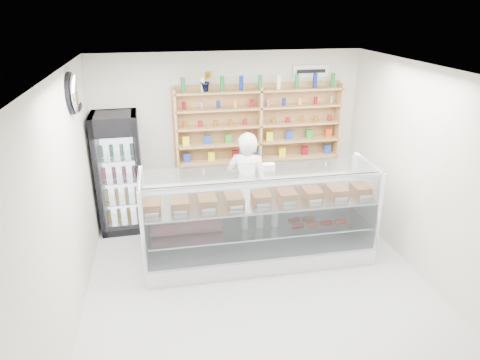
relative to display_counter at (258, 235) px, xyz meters
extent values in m
plane|color=silver|center=(-0.14, -0.78, -0.38)|extent=(5.00, 5.00, 0.00)
plane|color=white|center=(-0.14, -0.78, 2.42)|extent=(5.00, 5.00, 0.00)
plane|color=silver|center=(-0.14, 1.72, 1.02)|extent=(4.50, 0.00, 4.50)
plane|color=silver|center=(-0.14, -3.28, 1.02)|extent=(4.50, 0.00, 4.50)
plane|color=silver|center=(-2.39, -0.78, 1.02)|extent=(0.00, 5.00, 5.00)
plane|color=silver|center=(2.11, -0.78, 1.02)|extent=(0.00, 5.00, 5.00)
cube|color=white|center=(0.00, -0.01, -0.25)|extent=(3.25, 0.92, 0.27)
cube|color=white|center=(0.00, 0.42, 0.23)|extent=(3.25, 0.05, 0.68)
cube|color=silver|center=(0.00, -0.01, 0.17)|extent=(3.12, 0.81, 0.02)
cube|color=silver|center=(0.00, -0.01, 0.57)|extent=(3.19, 0.85, 0.02)
cube|color=silver|center=(0.00, -0.46, 0.46)|extent=(3.19, 0.13, 1.13)
cube|color=silver|center=(0.00, -0.07, 1.03)|extent=(3.19, 0.64, 0.01)
imported|color=silver|center=(-0.03, 0.69, 0.49)|extent=(0.74, 0.61, 1.74)
cube|color=black|center=(-1.99, 1.36, 0.59)|extent=(0.72, 0.70, 1.95)
cube|color=#2C053C|center=(-2.00, 1.04, 1.42)|extent=(0.69, 0.05, 0.27)
cube|color=silver|center=(-2.00, 1.02, 0.51)|extent=(0.59, 0.03, 1.54)
cube|color=#A4884D|center=(-1.04, 1.56, 1.21)|extent=(0.04, 0.28, 1.33)
cube|color=#A4884D|center=(0.36, 1.56, 1.21)|extent=(0.04, 0.28, 1.33)
cube|color=#A4884D|center=(1.76, 1.56, 1.21)|extent=(0.04, 0.28, 1.33)
cube|color=#A4884D|center=(0.36, 1.56, 0.62)|extent=(2.80, 0.28, 0.03)
cube|color=#A4884D|center=(0.36, 1.56, 0.92)|extent=(2.80, 0.28, 0.03)
cube|color=#A4884D|center=(0.36, 1.56, 1.22)|extent=(2.80, 0.28, 0.03)
cube|color=#A4884D|center=(0.36, 1.56, 1.52)|extent=(2.80, 0.28, 0.03)
cube|color=#A4884D|center=(0.36, 1.56, 1.80)|extent=(2.80, 0.28, 0.03)
imported|color=#1E6626|center=(-0.52, 1.56, 1.98)|extent=(0.19, 0.15, 0.34)
ellipsoid|color=silver|center=(-2.31, 0.42, 2.07)|extent=(0.15, 0.50, 0.50)
cube|color=white|center=(1.26, 1.69, 2.07)|extent=(0.62, 0.03, 0.20)
camera|label=1|loc=(-1.27, -5.29, 3.12)|focal=32.00mm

